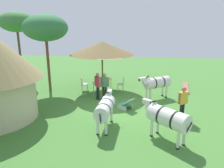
{
  "coord_description": "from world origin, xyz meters",
  "views": [
    {
      "loc": [
        -11.17,
        -0.86,
        4.47
      ],
      "look_at": [
        0.96,
        0.45,
        1.0
      ],
      "focal_mm": 34.6,
      "sensor_mm": 36.0,
      "label": 1
    }
  ],
  "objects": [
    {
      "name": "ground_plane",
      "position": [
        0.0,
        0.0,
        0.0
      ],
      "size": [
        36.0,
        36.0,
        0.0
      ],
      "primitive_type": "plane",
      "color": "#478035"
    },
    {
      "name": "shade_umbrella",
      "position": [
        2.76,
        1.29,
        2.9
      ],
      "size": [
        4.2,
        4.2,
        3.32
      ],
      "color": "brown",
      "rests_on": "ground_plane"
    },
    {
      "name": "zebra_toward_hut",
      "position": [
        -2.55,
        0.37,
        0.93
      ],
      "size": [
        2.39,
        0.74,
        1.47
      ],
      "rotation": [
        0.0,
        0.0,
        4.65
      ],
      "color": "silver",
      "rests_on": "ground_plane"
    },
    {
      "name": "striped_lounge_chair",
      "position": [
        -0.33,
        -0.44,
        0.26
      ],
      "size": [
        0.9,
        0.95,
        0.66
      ],
      "rotation": [
        0.0,
        0.0,
        5.63
      ],
      "color": "teal",
      "rests_on": "ground_plane"
    },
    {
      "name": "guest_behind_table",
      "position": [
        1.05,
        0.9,
        0.97
      ],
      "size": [
        0.3,
        0.57,
        1.62
      ],
      "rotation": [
        0.0,
        0.0,
        4.48
      ],
      "color": "black",
      "rests_on": "ground_plane"
    },
    {
      "name": "patio_chair_near_hut",
      "position": [
        2.92,
        -0.0,
        0.52
      ],
      "size": [
        0.49,
        0.47,
        0.9
      ],
      "rotation": [
        0.0,
        0.0,
        0.12
      ],
      "color": "silver",
      "rests_on": "ground_plane"
    },
    {
      "name": "acacia_tree_left_background",
      "position": [
        2.55,
        4.92,
        4.14
      ],
      "size": [
        2.87,
        2.87,
        5.02
      ],
      "color": "brown",
      "rests_on": "ground_plane"
    },
    {
      "name": "standing_watcher",
      "position": [
        -1.39,
        -3.13,
        0.98
      ],
      "size": [
        0.42,
        0.5,
        1.64
      ],
      "rotation": [
        0.0,
        0.0,
        -0.96
      ],
      "color": "black",
      "rests_on": "ground_plane"
    },
    {
      "name": "patio_chair_west_end",
      "position": [
        2.65,
        2.59,
        0.52
      ],
      "size": [
        0.47,
        0.46,
        0.9
      ],
      "rotation": [
        0.0,
        0.0,
        -3.06
      ],
      "color": "silver",
      "rests_on": "ground_plane"
    },
    {
      "name": "guest_beside_umbrella",
      "position": [
        0.99,
        1.31,
        0.99
      ],
      "size": [
        0.49,
        0.43,
        1.64
      ],
      "rotation": [
        0.0,
        0.0,
        3.78
      ],
      "color": "black",
      "rests_on": "ground_plane"
    },
    {
      "name": "brick_patio_kerb",
      "position": [
        3.92,
        -4.48,
        0.04
      ],
      "size": [
        2.82,
        0.84,
        0.08
      ],
      "primitive_type": "cube",
      "rotation": [
        0.0,
        0.0,
        2.97
      ],
      "color": "#A65D4E",
      "rests_on": "ground_plane"
    },
    {
      "name": "zebra_by_umbrella",
      "position": [
        -3.37,
        -2.16,
        0.96
      ],
      "size": [
        1.78,
        1.84,
        1.49
      ],
      "rotation": [
        0.0,
        0.0,
        5.52
      ],
      "color": "silver",
      "rests_on": "ground_plane"
    },
    {
      "name": "zebra_nearest_camera",
      "position": [
        1.59,
        -2.18,
        0.97
      ],
      "size": [
        1.5,
        2.01,
        1.51
      ],
      "rotation": [
        0.0,
        0.0,
        0.58
      ],
      "color": "silver",
      "rests_on": "ground_plane"
    },
    {
      "name": "patio_dining_table",
      "position": [
        2.76,
        1.29,
        0.66
      ],
      "size": [
        1.69,
        1.17,
        0.74
      ],
      "rotation": [
        0.0,
        0.0,
        -0.25
      ],
      "color": "silver",
      "rests_on": "ground_plane"
    },
    {
      "name": "acacia_tree_far_lawn",
      "position": [
        4.49,
        7.92,
        4.52
      ],
      "size": [
        2.52,
        2.52,
        5.3
      ],
      "color": "brown",
      "rests_on": "ground_plane"
    }
  ]
}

